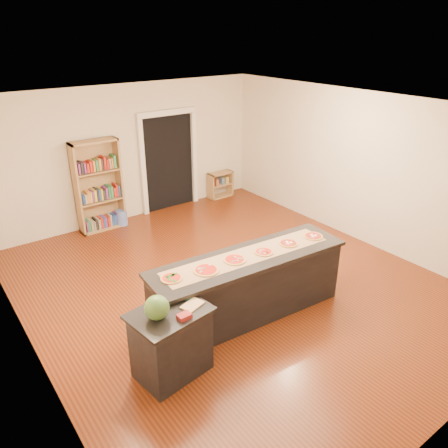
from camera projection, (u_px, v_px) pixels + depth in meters
room at (232, 204)px, 6.49m from camera, size 6.00×7.00×2.80m
doorway at (169, 156)px, 9.59m from camera, size 1.40×0.09×2.21m
kitchen_island at (248, 286)px, 6.14m from camera, size 2.89×0.78×0.95m
side_counter at (171, 342)px, 5.10m from camera, size 0.89×0.65×0.88m
bookshelf at (99, 186)px, 8.65m from camera, size 0.92×0.33×1.83m
low_shelf at (220, 185)px, 10.56m from camera, size 0.62×0.27×0.62m
waste_bin at (122, 218)px, 9.11m from camera, size 0.22×0.22×0.33m
kraft_paper at (248, 255)px, 5.96m from camera, size 2.53×0.64×0.00m
watermelon at (157, 308)px, 4.76m from camera, size 0.28×0.28×0.28m
cutting_board at (192, 305)px, 5.03m from camera, size 0.30×0.25×0.02m
package_red at (184, 316)px, 4.80m from camera, size 0.15×0.11×0.05m
package_teal at (187, 295)px, 5.18m from camera, size 0.15×0.15×0.05m
pizza_a at (172, 278)px, 5.41m from camera, size 0.29×0.29×0.02m
pizza_b at (206, 270)px, 5.59m from camera, size 0.32×0.32×0.02m
pizza_c at (235, 260)px, 5.84m from camera, size 0.30×0.30×0.02m
pizza_d at (264, 252)px, 6.03m from camera, size 0.28×0.28×0.02m
pizza_e at (288, 243)px, 6.28m from camera, size 0.30×0.30×0.02m
pizza_f at (313, 236)px, 6.49m from camera, size 0.29×0.29×0.02m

